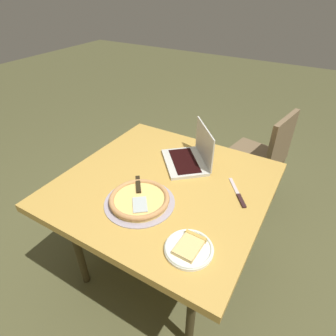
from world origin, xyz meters
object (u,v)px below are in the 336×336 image
object	(u,v)px
table_knife	(239,195)
chair_near	(262,155)
pizza_tray	(139,200)
pizza_plate	(189,248)
dining_table	(164,190)
laptop	(191,156)

from	to	relation	value
table_knife	chair_near	xyz separation A→B (m)	(-0.83, -0.06, -0.22)
pizza_tray	table_knife	size ratio (longest dim) A/B	1.73
pizza_plate	table_knife	distance (m)	0.45
dining_table	chair_near	size ratio (longest dim) A/B	1.28
chair_near	pizza_plate	bearing A→B (deg)	-0.38
pizza_plate	pizza_tray	size ratio (longest dim) A/B	0.58
dining_table	laptop	distance (m)	0.28
dining_table	pizza_plate	size ratio (longest dim) A/B	5.29
dining_table	table_knife	world-z (taller)	table_knife
pizza_plate	table_knife	bearing A→B (deg)	171.78
dining_table	table_knife	distance (m)	0.42
table_knife	chair_near	world-z (taller)	chair_near
laptop	pizza_tray	bearing A→B (deg)	-6.99
pizza_plate	pizza_tray	bearing A→B (deg)	-111.17
dining_table	pizza_plate	xyz separation A→B (m)	(0.35, 0.33, 0.07)
dining_table	pizza_tray	world-z (taller)	pizza_tray
table_knife	chair_near	distance (m)	0.86
pizza_tray	chair_near	xyz separation A→B (m)	(-1.14, 0.36, -0.23)
table_knife	pizza_plate	bearing A→B (deg)	-8.22
laptop	chair_near	distance (m)	0.79
laptop	pizza_tray	xyz separation A→B (m)	(0.46, -0.06, -0.03)
pizza_plate	chair_near	world-z (taller)	chair_near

